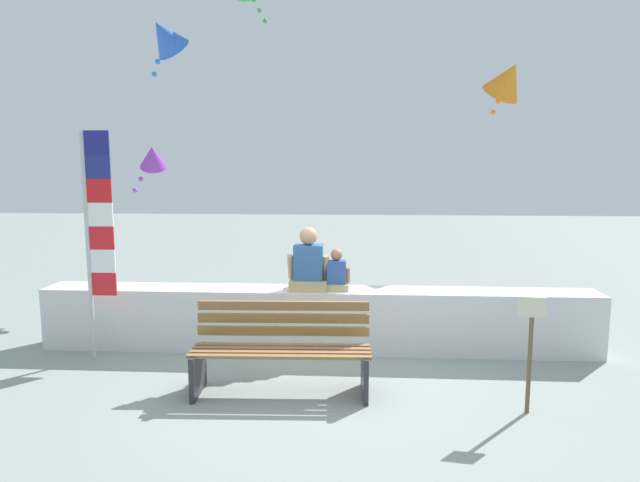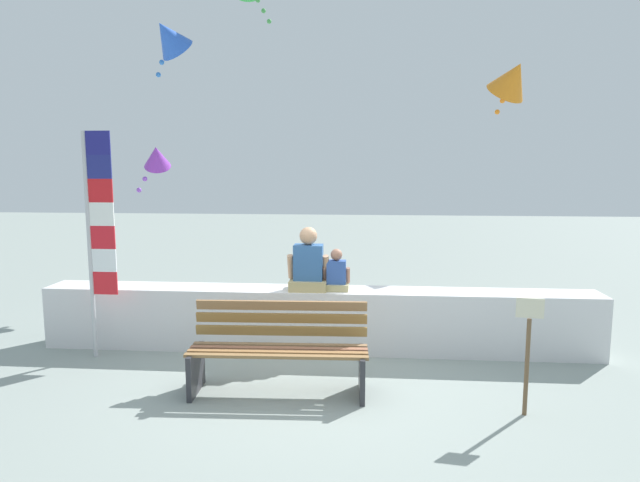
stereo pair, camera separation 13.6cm
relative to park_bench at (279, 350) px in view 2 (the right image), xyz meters
name	(u,v)px [view 2 (the right image)]	position (x,y,z in m)	size (l,w,h in m)	color
ground_plane	(310,379)	(0.28, 0.32, -0.43)	(40.00, 40.00, 0.00)	gray
seawall_ledge	(317,319)	(0.28, 1.29, -0.04)	(6.83, 0.52, 0.77)	silver
park_bench	(279,350)	(0.00, 0.00, 0.00)	(1.81, 0.67, 0.88)	olive
person_adult	(308,265)	(0.17, 1.26, 0.64)	(0.51, 0.37, 0.77)	tan
person_child	(336,274)	(0.51, 1.26, 0.54)	(0.33, 0.25, 0.51)	tan
flag_banner	(97,228)	(-2.26, 0.80, 1.13)	(0.34, 0.05, 2.68)	#B7B7BC
kite_purple	(156,157)	(-2.55, 3.47, 1.99)	(0.61, 0.65, 0.85)	purple
kite_blue	(169,37)	(-2.21, 3.29, 3.83)	(0.86, 0.91, 0.94)	blue
kite_orange	(512,79)	(3.21, 4.01, 3.25)	(0.98, 1.04, 0.98)	orange
sign_post	(528,345)	(2.34, -0.36, 0.24)	(0.24, 0.05, 1.10)	brown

